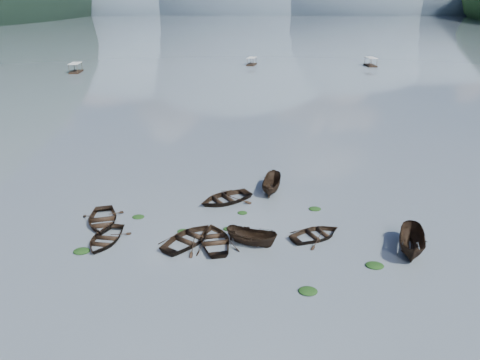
# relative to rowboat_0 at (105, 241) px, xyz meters

# --- Properties ---
(ground_plane) EXTENTS (2400.00, 2400.00, 0.00)m
(ground_plane) POSITION_rel_rowboat_0_xyz_m (9.89, -3.94, 0.00)
(ground_plane) COLOR #4E5962
(haze_mtn_a) EXTENTS (520.00, 520.00, 280.00)m
(haze_mtn_a) POSITION_rel_rowboat_0_xyz_m (-250.11, 896.06, 0.00)
(haze_mtn_a) COLOR #475666
(haze_mtn_a) RESTS_ON ground
(haze_mtn_b) EXTENTS (520.00, 520.00, 340.00)m
(haze_mtn_b) POSITION_rel_rowboat_0_xyz_m (-50.11, 896.06, 0.00)
(haze_mtn_b) COLOR #475666
(haze_mtn_b) RESTS_ON ground
(haze_mtn_c) EXTENTS (520.00, 520.00, 260.00)m
(haze_mtn_c) POSITION_rel_rowboat_0_xyz_m (149.89, 896.06, 0.00)
(haze_mtn_c) COLOR #475666
(haze_mtn_c) RESTS_ON ground
(haze_mtn_d) EXTENTS (520.00, 520.00, 220.00)m
(haze_mtn_d) POSITION_rel_rowboat_0_xyz_m (329.89, 896.06, 0.00)
(haze_mtn_d) COLOR #475666
(haze_mtn_d) RESTS_ON ground
(rowboat_0) EXTENTS (3.57, 4.69, 0.91)m
(rowboat_0) POSITION_rel_rowboat_0_xyz_m (0.00, 0.00, 0.00)
(rowboat_0) COLOR black
(rowboat_0) RESTS_ON ground
(rowboat_1) EXTENTS (5.52, 5.94, 1.00)m
(rowboat_1) POSITION_rel_rowboat_0_xyz_m (6.40, 0.28, 0.00)
(rowboat_1) COLOR black
(rowboat_1) RESTS_ON ground
(rowboat_2) EXTENTS (4.32, 2.75, 1.56)m
(rowboat_2) POSITION_rel_rowboat_0_xyz_m (11.19, 0.17, 0.00)
(rowboat_2) COLOR black
(rowboat_2) RESTS_ON ground
(rowboat_3) EXTENTS (4.36, 5.33, 0.97)m
(rowboat_3) POSITION_rel_rowboat_0_xyz_m (8.44, 0.24, 0.00)
(rowboat_3) COLOR black
(rowboat_3) RESTS_ON ground
(rowboat_4) EXTENTS (5.26, 4.81, 0.89)m
(rowboat_4) POSITION_rel_rowboat_0_xyz_m (16.19, 1.57, 0.00)
(rowboat_4) COLOR black
(rowboat_4) RESTS_ON ground
(rowboat_5) EXTENTS (3.10, 5.17, 1.87)m
(rowboat_5) POSITION_rel_rowboat_0_xyz_m (22.91, -0.22, 0.00)
(rowboat_5) COLOR black
(rowboat_5) RESTS_ON ground
(rowboat_6) EXTENTS (4.79, 5.71, 1.01)m
(rowboat_6) POSITION_rel_rowboat_0_xyz_m (-1.27, 2.91, 0.00)
(rowboat_6) COLOR black
(rowboat_6) RESTS_ON ground
(rowboat_7) EXTENTS (6.24, 5.92, 1.05)m
(rowboat_7) POSITION_rel_rowboat_0_xyz_m (8.56, 7.68, 0.00)
(rowboat_7) COLOR black
(rowboat_7) RESTS_ON ground
(rowboat_8) EXTENTS (2.31, 4.57, 1.69)m
(rowboat_8) POSITION_rel_rowboat_0_xyz_m (12.78, 10.21, 0.00)
(rowboat_8) COLOR black
(rowboat_8) RESTS_ON ground
(weed_clump_0) EXTENTS (1.21, 0.99, 0.27)m
(weed_clump_0) POSITION_rel_rowboat_0_xyz_m (-1.23, -1.57, 0.00)
(weed_clump_0) COLOR black
(weed_clump_0) RESTS_ON ground
(weed_clump_1) EXTENTS (0.86, 0.69, 0.19)m
(weed_clump_1) POSITION_rel_rowboat_0_xyz_m (9.25, 2.43, 0.00)
(weed_clump_1) COLOR black
(weed_clump_1) RESTS_ON ground
(weed_clump_2) EXTENTS (1.23, 0.98, 0.27)m
(weed_clump_2) POSITION_rel_rowboat_0_xyz_m (14.95, -5.38, 0.00)
(weed_clump_2) COLOR black
(weed_clump_2) RESTS_ON ground
(weed_clump_3) EXTENTS (0.87, 0.73, 0.19)m
(weed_clump_3) POSITION_rel_rowboat_0_xyz_m (10.25, 5.35, 0.00)
(weed_clump_3) COLOR black
(weed_clump_3) RESTS_ON ground
(weed_clump_4) EXTENTS (1.27, 1.01, 0.26)m
(weed_clump_4) POSITION_rel_rowboat_0_xyz_m (19.83, -2.24, 0.00)
(weed_clump_4) COLOR black
(weed_clump_4) RESTS_ON ground
(weed_clump_5) EXTENTS (1.05, 0.84, 0.22)m
(weed_clump_5) POSITION_rel_rowboat_0_xyz_m (1.42, 4.07, 0.00)
(weed_clump_5) COLOR black
(weed_clump_5) RESTS_ON ground
(weed_clump_6) EXTENTS (0.97, 0.81, 0.20)m
(weed_clump_6) POSITION_rel_rowboat_0_xyz_m (5.68, 1.81, 0.00)
(weed_clump_6) COLOR black
(weed_clump_6) RESTS_ON ground
(weed_clump_7) EXTENTS (1.09, 0.87, 0.24)m
(weed_clump_7) POSITION_rel_rowboat_0_xyz_m (16.63, 6.45, 0.00)
(weed_clump_7) COLOR black
(weed_clump_7) RESTS_ON ground
(pontoon_left) EXTENTS (3.48, 6.39, 2.32)m
(pontoon_left) POSITION_rel_rowboat_0_xyz_m (-37.75, 84.58, 0.00)
(pontoon_left) COLOR black
(pontoon_left) RESTS_ON ground
(pontoon_centre) EXTENTS (3.07, 5.60, 2.03)m
(pontoon_centre) POSITION_rel_rowboat_0_xyz_m (8.04, 102.20, 0.00)
(pontoon_centre) COLOR black
(pontoon_centre) RESTS_ON ground
(pontoon_right) EXTENTS (2.91, 6.12, 2.28)m
(pontoon_right) POSITION_rel_rowboat_0_xyz_m (42.65, 101.90, 0.00)
(pontoon_right) COLOR black
(pontoon_right) RESTS_ON ground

